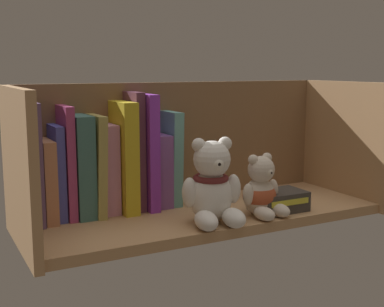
# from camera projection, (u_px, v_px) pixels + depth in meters

# --- Properties ---
(shelf_board) EXTENTS (0.71, 0.25, 0.02)m
(shelf_board) POSITION_uv_depth(u_px,v_px,m) (206.00, 216.00, 1.06)
(shelf_board) COLOR tan
(shelf_board) RESTS_ON ground
(shelf_back_panel) EXTENTS (0.73, 0.01, 0.28)m
(shelf_back_panel) POSITION_uv_depth(u_px,v_px,m) (178.00, 145.00, 1.16)
(shelf_back_panel) COLOR brown
(shelf_back_panel) RESTS_ON ground
(shelf_side_panel_left) EXTENTS (0.02, 0.27, 0.28)m
(shelf_side_panel_left) POSITION_uv_depth(u_px,v_px,m) (19.00, 170.00, 0.88)
(shelf_side_panel_left) COLOR tan
(shelf_side_panel_left) RESTS_ON ground
(shelf_side_panel_right) EXTENTS (0.02, 0.27, 0.28)m
(shelf_side_panel_right) POSITION_uv_depth(u_px,v_px,m) (343.00, 142.00, 1.21)
(shelf_side_panel_right) COLOR tan
(shelf_side_panel_right) RESTS_ON ground
(book_0) EXTENTS (0.02, 0.13, 0.23)m
(book_0) POSITION_uv_depth(u_px,v_px,m) (30.00, 162.00, 0.98)
(book_0) COLOR #634870
(book_0) RESTS_ON shelf_board
(book_1) EXTENTS (0.02, 0.12, 0.16)m
(book_1) POSITION_uv_depth(u_px,v_px,m) (45.00, 180.00, 1.00)
(book_1) COLOR #BF7A53
(book_1) RESTS_ON shelf_board
(book_2) EXTENTS (0.02, 0.10, 0.18)m
(book_2) POSITION_uv_depth(u_px,v_px,m) (56.00, 172.00, 1.00)
(book_2) COLOR #474BA9
(book_2) RESTS_ON shelf_board
(book_3) EXTENTS (0.02, 0.11, 0.22)m
(book_3) POSITION_uv_depth(u_px,v_px,m) (65.00, 162.00, 1.01)
(book_3) COLOR #A5396D
(book_3) RESTS_ON shelf_board
(book_4) EXTENTS (0.03, 0.11, 0.20)m
(book_4) POSITION_uv_depth(u_px,v_px,m) (79.00, 165.00, 1.02)
(book_4) COLOR #3B6964
(book_4) RESTS_ON shelf_board
(book_5) EXTENTS (0.02, 0.13, 0.20)m
(book_5) POSITION_uv_depth(u_px,v_px,m) (94.00, 164.00, 1.04)
(book_5) COLOR #A3954A
(book_5) RESTS_ON shelf_board
(book_6) EXTENTS (0.03, 0.09, 0.18)m
(book_6) POSITION_uv_depth(u_px,v_px,m) (106.00, 168.00, 1.05)
(book_6) COLOR #CD84A7
(book_6) RESTS_ON shelf_board
(book_7) EXTENTS (0.03, 0.13, 0.22)m
(book_7) POSITION_uv_depth(u_px,v_px,m) (121.00, 156.00, 1.06)
(book_7) COLOR gold
(book_7) RESTS_ON shelf_board
(book_8) EXTENTS (0.02, 0.10, 0.24)m
(book_8) POSITION_uv_depth(u_px,v_px,m) (133.00, 151.00, 1.07)
(book_8) COLOR #5F3147
(book_8) RESTS_ON shelf_board
(book_9) EXTENTS (0.02, 0.13, 0.24)m
(book_9) POSITION_uv_depth(u_px,v_px,m) (143.00, 151.00, 1.08)
(book_9) COLOR purple
(book_9) RESTS_ON shelf_board
(book_10) EXTENTS (0.03, 0.10, 0.15)m
(book_10) POSITION_uv_depth(u_px,v_px,m) (157.00, 170.00, 1.10)
(book_10) COLOR #804F96
(book_10) RESTS_ON shelf_board
(book_11) EXTENTS (0.03, 0.09, 0.20)m
(book_11) POSITION_uv_depth(u_px,v_px,m) (170.00, 158.00, 1.11)
(book_11) COLOR #63A69E
(book_11) RESTS_ON shelf_board
(teddy_bear_larger) EXTENTS (0.12, 0.12, 0.16)m
(teddy_bear_larger) POSITION_uv_depth(u_px,v_px,m) (212.00, 187.00, 0.97)
(teddy_bear_larger) COLOR white
(teddy_bear_larger) RESTS_ON shelf_board
(teddy_bear_smaller) EXTENTS (0.09, 0.10, 0.12)m
(teddy_bear_smaller) POSITION_uv_depth(u_px,v_px,m) (261.00, 191.00, 1.03)
(teddy_bear_smaller) COLOR beige
(teddy_bear_smaller) RESTS_ON shelf_board
(small_product_box) EXTENTS (0.11, 0.08, 0.04)m
(small_product_box) POSITION_uv_depth(u_px,v_px,m) (279.00, 201.00, 1.07)
(small_product_box) COLOR #38332D
(small_product_box) RESTS_ON shelf_board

